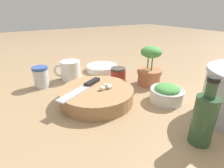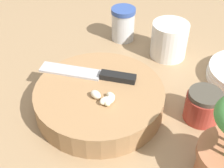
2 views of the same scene
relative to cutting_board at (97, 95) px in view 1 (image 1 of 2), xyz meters
name	(u,v)px [view 1 (image 1 of 2)]	position (x,y,z in m)	size (l,w,h in m)	color
ground_plane	(110,101)	(0.02, 0.04, -0.03)	(5.00, 5.00, 0.00)	#997A56
cutting_board	(97,95)	(0.00, 0.00, 0.00)	(0.27, 0.27, 0.05)	#9E754C
chef_knife	(83,88)	(-0.03, -0.04, 0.03)	(0.12, 0.20, 0.01)	black
garlic_cloves	(107,86)	(0.02, 0.03, 0.03)	(0.04, 0.06, 0.02)	silver
herb_bowl	(167,93)	(0.14, 0.22, 0.01)	(0.12, 0.12, 0.07)	silver
spice_jar	(41,77)	(-0.25, -0.14, 0.02)	(0.07, 0.07, 0.09)	silver
coffee_mug	(70,70)	(-0.26, -0.01, 0.02)	(0.09, 0.12, 0.09)	silver
plate_stack	(102,68)	(-0.30, 0.19, -0.01)	(0.18, 0.18, 0.03)	silver
honey_jar	(118,75)	(-0.12, 0.17, 0.01)	(0.07, 0.07, 0.07)	#9E3328
oil_bottle	(204,118)	(0.33, 0.12, 0.05)	(0.05, 0.05, 0.18)	#2D4C2D
potted_herb	(150,68)	(-0.02, 0.28, 0.05)	(0.11, 0.11, 0.17)	#B26B47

